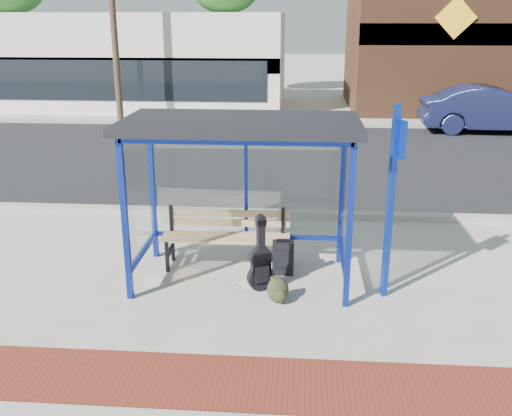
# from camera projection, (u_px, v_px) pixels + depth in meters

# --- Properties ---
(ground) EXTENTS (120.00, 120.00, 0.00)m
(ground) POSITION_uv_depth(u_px,v_px,m) (242.00, 278.00, 8.63)
(ground) COLOR #B2ADA0
(ground) RESTS_ON ground
(brick_paver_strip) EXTENTS (60.00, 1.00, 0.01)m
(brick_paver_strip) POSITION_uv_depth(u_px,v_px,m) (218.00, 381.00, 6.17)
(brick_paver_strip) COLOR maroon
(brick_paver_strip) RESTS_ON ground
(curb_near) EXTENTS (60.00, 0.25, 0.12)m
(curb_near) POSITION_uv_depth(u_px,v_px,m) (256.00, 213.00, 11.36)
(curb_near) COLOR gray
(curb_near) RESTS_ON ground
(street_asphalt) EXTENTS (60.00, 10.00, 0.00)m
(street_asphalt) POSITION_uv_depth(u_px,v_px,m) (270.00, 157.00, 16.20)
(street_asphalt) COLOR black
(street_asphalt) RESTS_ON ground
(curb_far) EXTENTS (60.00, 0.25, 0.12)m
(curb_far) POSITION_uv_depth(u_px,v_px,m) (277.00, 124.00, 21.01)
(curb_far) COLOR gray
(curb_far) RESTS_ON ground
(far_sidewalk) EXTENTS (60.00, 4.00, 0.01)m
(far_sidewalk) POSITION_uv_depth(u_px,v_px,m) (279.00, 117.00, 22.83)
(far_sidewalk) COLOR #B2ADA0
(far_sidewalk) RESTS_ON ground
(bus_shelter) EXTENTS (3.30, 1.80, 2.42)m
(bus_shelter) POSITION_uv_depth(u_px,v_px,m) (241.00, 143.00, 8.05)
(bus_shelter) COLOR navy
(bus_shelter) RESTS_ON ground
(storefront_white) EXTENTS (18.00, 6.04, 4.00)m
(storefront_white) POSITION_uv_depth(u_px,v_px,m) (83.00, 60.00, 25.68)
(storefront_white) COLOR silver
(storefront_white) RESTS_ON ground
(storefront_brown) EXTENTS (10.00, 7.08, 6.40)m
(storefront_brown) POSITION_uv_depth(u_px,v_px,m) (469.00, 33.00, 24.55)
(storefront_brown) COLOR #59331E
(storefront_brown) RESTS_ON ground
(utility_pole_west) EXTENTS (1.60, 0.24, 8.00)m
(utility_pole_west) POSITION_uv_depth(u_px,v_px,m) (112.00, 9.00, 20.46)
(utility_pole_west) COLOR #4C3826
(utility_pole_west) RESTS_ON ground
(bench) EXTENTS (2.00, 0.52, 0.94)m
(bench) POSITION_uv_depth(u_px,v_px,m) (226.00, 234.00, 8.93)
(bench) COLOR black
(bench) RESTS_ON ground
(guitar_bag) EXTENTS (0.41, 0.27, 1.08)m
(guitar_bag) POSITION_uv_depth(u_px,v_px,m) (261.00, 265.00, 8.14)
(guitar_bag) COLOR black
(guitar_bag) RESTS_ON ground
(suitcase) EXTENTS (0.33, 0.22, 0.57)m
(suitcase) POSITION_uv_depth(u_px,v_px,m) (283.00, 258.00, 8.72)
(suitcase) COLOR black
(suitcase) RESTS_ON ground
(backpack) EXTENTS (0.37, 0.35, 0.37)m
(backpack) POSITION_uv_depth(u_px,v_px,m) (278.00, 291.00, 7.86)
(backpack) COLOR #282917
(backpack) RESTS_ON ground
(sign_post) EXTENTS (0.18, 0.32, 2.71)m
(sign_post) POSITION_uv_depth(u_px,v_px,m) (392.00, 193.00, 7.63)
(sign_post) COLOR #0D2C98
(sign_post) RESTS_ON ground
(newspaper_a) EXTENTS (0.42, 0.44, 0.01)m
(newspaper_a) POSITION_uv_depth(u_px,v_px,m) (154.00, 281.00, 8.53)
(newspaper_a) COLOR white
(newspaper_a) RESTS_ON ground
(newspaper_b) EXTENTS (0.51, 0.53, 0.01)m
(newspaper_b) POSITION_uv_depth(u_px,v_px,m) (188.00, 274.00, 8.77)
(newspaper_b) COLOR white
(newspaper_b) RESTS_ON ground
(newspaper_c) EXTENTS (0.52, 0.50, 0.01)m
(newspaper_c) POSITION_uv_depth(u_px,v_px,m) (254.00, 283.00, 8.46)
(newspaper_c) COLOR white
(newspaper_c) RESTS_ON ground
(parked_car) EXTENTS (4.84, 1.80, 1.58)m
(parked_car) POSITION_uv_depth(u_px,v_px,m) (492.00, 110.00, 19.58)
(parked_car) COLOR #171D42
(parked_car) RESTS_ON ground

